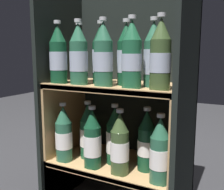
# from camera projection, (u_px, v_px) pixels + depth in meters

# --- Properties ---
(fridge_back_wall) EXTENTS (0.62, 0.02, 1.00)m
(fridge_back_wall) POSITION_uv_depth(u_px,v_px,m) (133.00, 97.00, 1.30)
(fridge_back_wall) COLOR black
(fridge_back_wall) RESTS_ON ground_plane
(fridge_side_left) EXTENTS (0.02, 0.37, 1.00)m
(fridge_side_left) POSITION_uv_depth(u_px,v_px,m) (63.00, 97.00, 1.28)
(fridge_side_left) COLOR black
(fridge_side_left) RESTS_ON ground_plane
(fridge_side_right) EXTENTS (0.02, 0.37, 1.00)m
(fridge_side_right) POSITION_uv_depth(u_px,v_px,m) (186.00, 109.00, 1.01)
(fridge_side_right) COLOR black
(fridge_side_right) RESTS_ON ground_plane
(shelf_lower) EXTENTS (0.58, 0.33, 0.23)m
(shelf_lower) POSITION_uv_depth(u_px,v_px,m) (116.00, 171.00, 1.19)
(shelf_lower) COLOR tan
(shelf_lower) RESTS_ON ground_plane
(shelf_upper) EXTENTS (0.58, 0.33, 0.58)m
(shelf_upper) POSITION_uv_depth(u_px,v_px,m) (116.00, 121.00, 1.16)
(shelf_upper) COLOR tan
(shelf_upper) RESTS_ON ground_plane
(bottle_upper_front_0) EXTENTS (0.08, 0.08, 0.27)m
(bottle_upper_front_0) POSITION_uv_depth(u_px,v_px,m) (58.00, 56.00, 1.13)
(bottle_upper_front_0) COLOR #144228
(bottle_upper_front_0) RESTS_ON shelf_upper
(bottle_upper_front_1) EXTENTS (0.08, 0.08, 0.27)m
(bottle_upper_front_1) POSITION_uv_depth(u_px,v_px,m) (79.00, 56.00, 1.08)
(bottle_upper_front_1) COLOR #285B42
(bottle_upper_front_1) RESTS_ON shelf_upper
(bottle_upper_front_2) EXTENTS (0.08, 0.08, 0.27)m
(bottle_upper_front_2) POSITION_uv_depth(u_px,v_px,m) (103.00, 56.00, 1.03)
(bottle_upper_front_2) COLOR #285B42
(bottle_upper_front_2) RESTS_ON shelf_upper
(bottle_upper_front_3) EXTENTS (0.08, 0.08, 0.27)m
(bottle_upper_front_3) POSITION_uv_depth(u_px,v_px,m) (132.00, 56.00, 0.97)
(bottle_upper_front_3) COLOR #1E5638
(bottle_upper_front_3) RESTS_ON shelf_upper
(bottle_upper_front_4) EXTENTS (0.08, 0.08, 0.27)m
(bottle_upper_front_4) POSITION_uv_depth(u_px,v_px,m) (160.00, 57.00, 0.92)
(bottle_upper_front_4) COLOR #384C28
(bottle_upper_front_4) RESTS_ON shelf_upper
(bottle_upper_back_0) EXTENTS (0.08, 0.08, 0.27)m
(bottle_upper_back_0) POSITION_uv_depth(u_px,v_px,m) (80.00, 56.00, 1.18)
(bottle_upper_back_0) COLOR #144228
(bottle_upper_back_0) RESTS_ON shelf_upper
(bottle_upper_back_1) EXTENTS (0.08, 0.08, 0.27)m
(bottle_upper_back_1) POSITION_uv_depth(u_px,v_px,m) (101.00, 56.00, 1.13)
(bottle_upper_back_1) COLOR #144228
(bottle_upper_back_1) RESTS_ON shelf_upper
(bottle_upper_back_2) EXTENTS (0.08, 0.08, 0.27)m
(bottle_upper_back_2) POSITION_uv_depth(u_px,v_px,m) (126.00, 56.00, 1.07)
(bottle_upper_back_2) COLOR #144228
(bottle_upper_back_2) RESTS_ON shelf_upper
(bottle_upper_back_3) EXTENTS (0.08, 0.08, 0.27)m
(bottle_upper_back_3) POSITION_uv_depth(u_px,v_px,m) (153.00, 57.00, 1.02)
(bottle_upper_back_3) COLOR #285B42
(bottle_upper_back_3) RESTS_ON shelf_upper
(bottle_lower_front_0) EXTENTS (0.08, 0.08, 0.27)m
(bottle_lower_front_0) POSITION_uv_depth(u_px,v_px,m) (64.00, 135.00, 1.18)
(bottle_lower_front_0) COLOR #285B42
(bottle_lower_front_0) RESTS_ON shelf_lower
(bottle_lower_front_1) EXTENTS (0.08, 0.08, 0.27)m
(bottle_lower_front_1) POSITION_uv_depth(u_px,v_px,m) (92.00, 141.00, 1.11)
(bottle_lower_front_1) COLOR #144228
(bottle_lower_front_1) RESTS_ON shelf_lower
(bottle_lower_front_2) EXTENTS (0.08, 0.08, 0.27)m
(bottle_lower_front_2) POSITION_uv_depth(u_px,v_px,m) (120.00, 145.00, 1.05)
(bottle_lower_front_2) COLOR #384C28
(bottle_lower_front_2) RESTS_ON shelf_lower
(bottle_lower_front_3) EXTENTS (0.08, 0.08, 0.27)m
(bottle_lower_front_3) POSITION_uv_depth(u_px,v_px,m) (160.00, 153.00, 0.97)
(bottle_lower_front_3) COLOR #285B42
(bottle_lower_front_3) RESTS_ON shelf_lower
(bottle_lower_back_0) EXTENTS (0.08, 0.08, 0.27)m
(bottle_lower_back_0) POSITION_uv_depth(u_px,v_px,m) (88.00, 133.00, 1.22)
(bottle_lower_back_0) COLOR #1E5638
(bottle_lower_back_0) RESTS_ON shelf_lower
(bottle_lower_back_1) EXTENTS (0.08, 0.08, 0.27)m
(bottle_lower_back_1) POSITION_uv_depth(u_px,v_px,m) (115.00, 137.00, 1.15)
(bottle_lower_back_1) COLOR #194C2D
(bottle_lower_back_1) RESTS_ON shelf_lower
(bottle_lower_back_2) EXTENTS (0.08, 0.08, 0.27)m
(bottle_lower_back_2) POSITION_uv_depth(u_px,v_px,m) (147.00, 142.00, 1.08)
(bottle_lower_back_2) COLOR #144228
(bottle_lower_back_2) RESTS_ON shelf_lower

